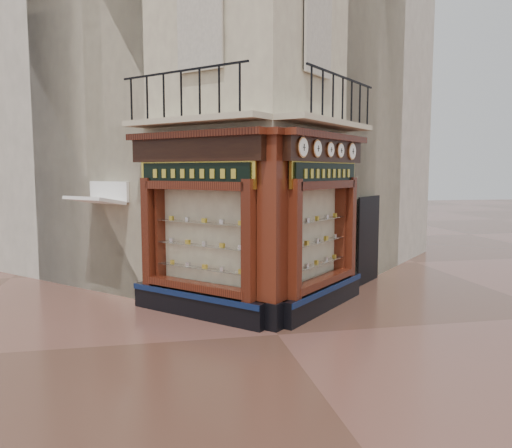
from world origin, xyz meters
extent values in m
plane|color=#513226|center=(0.00, 0.00, 0.00)|extent=(80.00, 80.00, 0.00)
cube|color=beige|center=(0.00, 6.16, 6.00)|extent=(11.31, 11.31, 12.00)
cube|color=beige|center=(-2.47, 8.63, 5.50)|extent=(11.31, 11.31, 11.00)
cube|color=beige|center=(2.47, 8.63, 5.50)|extent=(11.31, 11.31, 11.00)
cube|color=black|center=(-1.44, 1.54, 0.28)|extent=(2.72, 2.72, 0.55)
cube|color=#0C1A3D|center=(-1.57, 1.41, 0.49)|extent=(2.50, 2.50, 0.12)
cube|color=black|center=(-0.45, 0.55, 1.77)|extent=(0.37, 0.37, 2.45)
cube|color=black|center=(-2.43, 2.53, 1.77)|extent=(0.37, 0.37, 2.45)
cube|color=beige|center=(-1.20, 1.77, 1.75)|extent=(1.80, 1.80, 2.10)
cube|color=black|center=(-1.42, 1.55, 3.60)|extent=(2.69, 2.69, 0.50)
cube|color=black|center=(-1.47, 1.50, 3.91)|extent=(2.86, 2.86, 0.14)
cube|color=black|center=(1.44, 1.54, 0.28)|extent=(2.72, 2.72, 0.55)
cube|color=#0C1A3D|center=(1.57, 1.41, 0.49)|extent=(2.50, 2.50, 0.12)
cube|color=black|center=(0.45, 0.55, 1.77)|extent=(0.37, 0.37, 2.45)
cube|color=black|center=(2.43, 2.53, 1.77)|extent=(0.37, 0.37, 2.45)
cube|color=beige|center=(1.20, 1.77, 1.75)|extent=(1.80, 1.80, 2.10)
cube|color=black|center=(1.42, 1.55, 3.60)|extent=(2.69, 2.69, 0.50)
cube|color=black|center=(1.47, 1.50, 3.91)|extent=(2.86, 2.86, 0.14)
cube|color=black|center=(0.00, 0.50, 0.28)|extent=(0.78, 0.78, 0.55)
cube|color=black|center=(0.00, 0.50, 2.20)|extent=(0.64, 0.64, 3.50)
cube|color=black|center=(0.00, 0.50, 3.91)|extent=(0.85, 0.85, 0.14)
cube|color=beige|center=(-1.48, 1.49, 4.20)|extent=(2.97, 2.97, 0.12)
cube|color=black|center=(-1.72, 1.26, 5.15)|extent=(2.36, 2.36, 0.04)
cube|color=beige|center=(1.48, 1.49, 4.20)|extent=(2.97, 2.97, 0.12)
cube|color=black|center=(1.72, 1.26, 5.15)|extent=(2.36, 2.36, 0.04)
cylinder|color=#C67C42|center=(0.61, 0.51, 3.62)|extent=(0.33, 0.33, 0.41)
cylinder|color=white|center=(0.63, 0.49, 3.62)|extent=(0.27, 0.27, 0.35)
cube|color=black|center=(0.64, 0.48, 3.62)|extent=(0.02, 0.02, 0.14)
cube|color=black|center=(0.64, 0.48, 3.62)|extent=(0.08, 0.08, 0.01)
cylinder|color=#C67C42|center=(1.05, 0.96, 3.62)|extent=(0.30, 0.30, 0.37)
cylinder|color=white|center=(1.07, 0.94, 3.62)|extent=(0.24, 0.24, 0.32)
cube|color=black|center=(1.08, 0.93, 3.62)|extent=(0.02, 0.02, 0.12)
cube|color=black|center=(1.08, 0.93, 3.62)|extent=(0.07, 0.07, 0.01)
cylinder|color=#C67C42|center=(1.50, 1.41, 3.62)|extent=(0.27, 0.27, 0.34)
cylinder|color=white|center=(1.52, 1.38, 3.62)|extent=(0.22, 0.22, 0.29)
cube|color=black|center=(1.53, 1.37, 3.62)|extent=(0.02, 0.02, 0.11)
cube|color=black|center=(1.53, 1.37, 3.62)|extent=(0.07, 0.07, 0.01)
cylinder|color=#C67C42|center=(1.88, 1.78, 3.62)|extent=(0.28, 0.28, 0.34)
cylinder|color=white|center=(1.90, 1.76, 3.62)|extent=(0.22, 0.22, 0.30)
cube|color=black|center=(1.91, 1.75, 3.62)|extent=(0.02, 0.02, 0.11)
cube|color=black|center=(1.91, 1.75, 3.62)|extent=(0.07, 0.07, 0.01)
cylinder|color=#C67C42|center=(2.35, 2.25, 3.62)|extent=(0.33, 0.33, 0.41)
cylinder|color=white|center=(2.37, 2.23, 3.62)|extent=(0.26, 0.26, 0.35)
cube|color=black|center=(2.38, 2.22, 3.62)|extent=(0.02, 0.02, 0.14)
cube|color=black|center=(2.38, 2.22, 3.62)|extent=(0.08, 0.08, 0.01)
cube|color=gold|center=(-1.45, 1.53, 3.10)|extent=(2.25, 2.25, 0.60)
cube|color=black|center=(-1.48, 1.50, 3.10)|extent=(2.10, 2.10, 0.45)
cube|color=gold|center=(1.45, 1.53, 3.10)|extent=(2.27, 2.27, 0.61)
cube|color=black|center=(1.48, 1.50, 3.10)|extent=(2.11, 2.11, 0.46)
camera|label=1|loc=(-2.25, -9.10, 3.15)|focal=35.00mm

